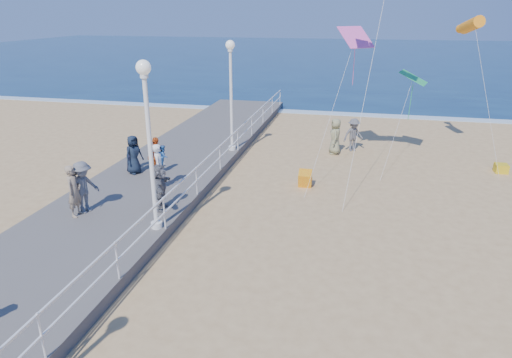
% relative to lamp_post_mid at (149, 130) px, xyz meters
% --- Properties ---
extents(ground, '(160.00, 160.00, 0.00)m').
position_rel_lamp_post_mid_xyz_m(ground, '(5.35, 0.00, -3.66)').
color(ground, tan).
rests_on(ground, ground).
extents(ocean, '(160.00, 90.00, 0.05)m').
position_rel_lamp_post_mid_xyz_m(ocean, '(5.35, 65.00, -3.65)').
color(ocean, '#0C284B').
rests_on(ocean, ground).
extents(surf_line, '(160.00, 1.20, 0.04)m').
position_rel_lamp_post_mid_xyz_m(surf_line, '(5.35, 20.50, -3.63)').
color(surf_line, white).
rests_on(surf_line, ground).
extents(boardwalk, '(5.00, 44.00, 0.40)m').
position_rel_lamp_post_mid_xyz_m(boardwalk, '(-2.15, 0.00, -3.46)').
color(boardwalk, slate).
rests_on(boardwalk, ground).
extents(railing, '(0.05, 42.00, 0.55)m').
position_rel_lamp_post_mid_xyz_m(railing, '(0.30, 0.00, -2.41)').
color(railing, white).
rests_on(railing, boardwalk).
extents(lamp_post_mid, '(0.44, 0.44, 5.32)m').
position_rel_lamp_post_mid_xyz_m(lamp_post_mid, '(0.00, 0.00, 0.00)').
color(lamp_post_mid, white).
rests_on(lamp_post_mid, boardwalk).
extents(lamp_post_far, '(0.44, 0.44, 5.32)m').
position_rel_lamp_post_mid_xyz_m(lamp_post_far, '(0.00, 9.00, 0.00)').
color(lamp_post_far, white).
rests_on(lamp_post_far, boardwalk).
extents(woman_holding_toddler, '(0.57, 0.74, 1.80)m').
position_rel_lamp_post_mid_xyz_m(woman_holding_toddler, '(-1.33, 3.29, -2.36)').
color(woman_holding_toddler, white).
rests_on(woman_holding_toddler, boardwalk).
extents(toddler_held, '(0.42, 0.49, 0.88)m').
position_rel_lamp_post_mid_xyz_m(toddler_held, '(-1.18, 3.44, -1.97)').
color(toddler_held, '#2D63AA').
rests_on(toddler_held, boardwalk).
extents(spectator_2, '(1.02, 1.35, 1.85)m').
position_rel_lamp_post_mid_xyz_m(spectator_2, '(-2.92, 0.60, -2.34)').
color(spectator_2, slate).
rests_on(spectator_2, boardwalk).
extents(spectator_3, '(0.67, 1.03, 1.63)m').
position_rel_lamp_post_mid_xyz_m(spectator_3, '(-2.14, 4.78, -2.45)').
color(spectator_3, '#D04E1A').
rests_on(spectator_3, boardwalk).
extents(spectator_4, '(0.85, 0.97, 1.67)m').
position_rel_lamp_post_mid_xyz_m(spectator_4, '(-3.13, 4.68, -2.42)').
color(spectator_4, '#162131').
rests_on(spectator_4, boardwalk).
extents(spectator_5, '(0.85, 1.64, 1.69)m').
position_rel_lamp_post_mid_xyz_m(spectator_5, '(-0.44, 1.38, -2.42)').
color(spectator_5, slate).
rests_on(spectator_5, boardwalk).
extents(spectator_6, '(0.45, 0.67, 1.81)m').
position_rel_lamp_post_mid_xyz_m(spectator_6, '(-3.05, 0.26, -2.36)').
color(spectator_6, gray).
rests_on(spectator_6, boardwalk).
extents(spectator_7, '(0.73, 0.82, 1.42)m').
position_rel_lamp_post_mid_xyz_m(spectator_7, '(-3.39, 5.06, -2.55)').
color(spectator_7, '#161932').
rests_on(spectator_7, boardwalk).
extents(beach_walker_a, '(1.29, 1.11, 1.74)m').
position_rel_lamp_post_mid_xyz_m(beach_walker_a, '(5.91, 11.53, -2.79)').
color(beach_walker_a, '#57575C').
rests_on(beach_walker_a, ground).
extents(beach_walker_c, '(0.71, 0.98, 1.86)m').
position_rel_lamp_post_mid_xyz_m(beach_walker_c, '(5.01, 10.79, -2.73)').
color(beach_walker_c, gray).
rests_on(beach_walker_c, ground).
extents(box_kite, '(0.58, 0.73, 0.74)m').
position_rel_lamp_post_mid_xyz_m(box_kite, '(4.12, 5.77, -3.36)').
color(box_kite, '#EC5E0D').
rests_on(box_kite, ground).
extents(beach_chair_left, '(0.55, 0.55, 0.40)m').
position_rel_lamp_post_mid_xyz_m(beach_chair_left, '(12.68, 9.57, -3.46)').
color(beach_chair_left, gold).
rests_on(beach_chair_left, ground).
extents(kite_windsock, '(1.07, 3.02, 1.15)m').
position_rel_lamp_post_mid_xyz_m(kite_windsock, '(10.97, 12.16, 2.70)').
color(kite_windsock, orange).
extents(kite_diamond_pink, '(1.80, 1.77, 0.91)m').
position_rel_lamp_post_mid_xyz_m(kite_diamond_pink, '(5.70, 9.94, 2.21)').
color(kite_diamond_pink, '#FA5CBE').
extents(kite_diamond_green, '(1.49, 1.58, 0.59)m').
position_rel_lamp_post_mid_xyz_m(kite_diamond_green, '(8.51, 10.93, 0.34)').
color(kite_diamond_green, '#26B15D').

